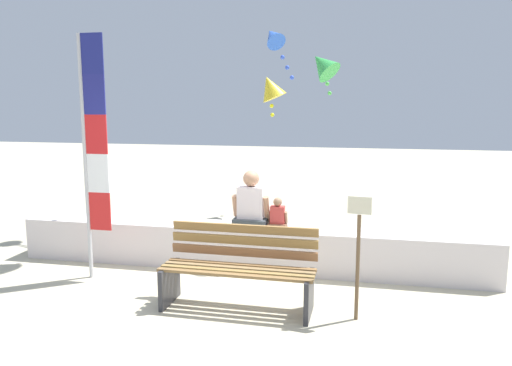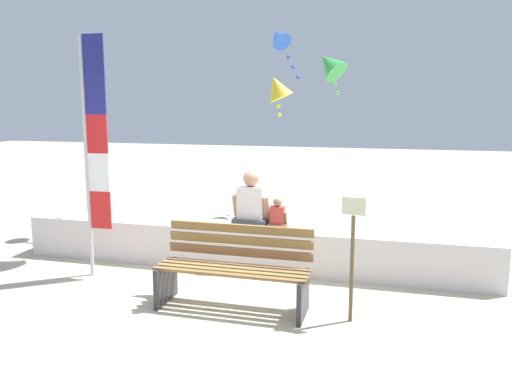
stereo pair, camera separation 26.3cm
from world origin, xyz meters
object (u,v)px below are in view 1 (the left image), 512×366
at_px(person_adult, 251,205).
at_px(sign_post, 358,248).
at_px(park_bench, 239,270).
at_px(person_child, 278,216).
at_px(flag_banner, 92,145).
at_px(kite_green, 322,65).
at_px(kite_blue, 273,37).
at_px(kite_yellow, 271,88).

xyz_separation_m(person_adult, sign_post, (1.43, -1.39, -0.11)).
xyz_separation_m(park_bench, sign_post, (1.28, -0.07, 0.35)).
bearing_deg(person_child, park_bench, -98.98).
distance_m(park_bench, person_child, 1.37).
relative_size(park_bench, flag_banner, 0.55).
xyz_separation_m(flag_banner, kite_green, (2.50, 4.23, 1.25)).
height_order(person_adult, kite_blue, kite_blue).
bearing_deg(park_bench, sign_post, -3.22).
bearing_deg(park_bench, kite_blue, 94.86).
bearing_deg(person_child, person_adult, -179.93).
bearing_deg(kite_blue, person_child, -78.48).
bearing_deg(park_bench, kite_green, 84.07).
bearing_deg(kite_blue, person_adult, -86.06).
height_order(kite_green, kite_blue, kite_blue).
bearing_deg(kite_green, flag_banner, -120.61).
relative_size(park_bench, sign_post, 1.30).
xyz_separation_m(flag_banner, sign_post, (3.29, -0.59, -0.95)).
relative_size(park_bench, kite_green, 1.84).
distance_m(person_adult, person_child, 0.39).
height_order(kite_yellow, sign_post, kite_yellow).
height_order(kite_green, kite_yellow, kite_green).
xyz_separation_m(person_adult, kite_green, (0.65, 3.43, 2.09)).
xyz_separation_m(park_bench, person_adult, (-0.15, 1.31, 0.46)).
relative_size(flag_banner, kite_green, 3.33).
distance_m(kite_yellow, sign_post, 5.30).
relative_size(person_adult, kite_yellow, 0.88).
bearing_deg(park_bench, person_adult, 96.71).
xyz_separation_m(kite_blue, kite_yellow, (-0.16, 0.60, -0.87)).
relative_size(person_child, sign_post, 0.32).
height_order(flag_banner, kite_blue, kite_blue).
distance_m(kite_blue, kite_yellow, 1.07).
bearing_deg(sign_post, park_bench, 176.78).
distance_m(person_child, kite_yellow, 3.81).
height_order(flag_banner, sign_post, flag_banner).
height_order(person_adult, kite_green, kite_green).
height_order(person_child, flag_banner, flag_banner).
height_order(park_bench, flag_banner, flag_banner).
height_order(park_bench, kite_yellow, kite_yellow).
distance_m(park_bench, sign_post, 1.33).
bearing_deg(person_child, kite_yellow, 102.07).
distance_m(flag_banner, sign_post, 3.47).
relative_size(person_adult, sign_post, 0.59).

